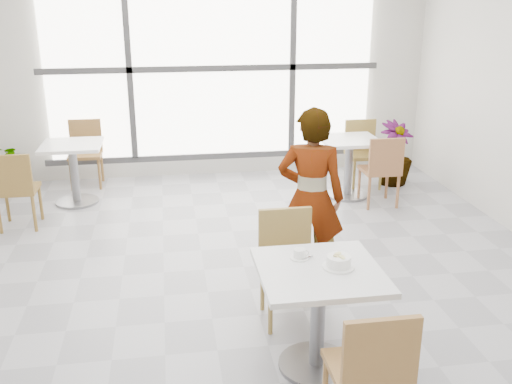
{
  "coord_description": "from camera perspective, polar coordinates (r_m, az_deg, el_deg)",
  "views": [
    {
      "loc": [
        -0.66,
        -4.45,
        2.45
      ],
      "look_at": [
        0.0,
        -0.3,
        1.0
      ],
      "focal_mm": 40.5,
      "sensor_mm": 36.0,
      "label": 1
    }
  ],
  "objects": [
    {
      "name": "floor",
      "position": [
        5.12,
        -0.54,
        -9.54
      ],
      "size": [
        7.0,
        7.0,
        0.0
      ],
      "primitive_type": "plane",
      "color": "#9E9EA5",
      "rests_on": "ground"
    },
    {
      "name": "wall_back",
      "position": [
        8.04,
        -4.37,
        12.15
      ],
      "size": [
        6.0,
        0.0,
        6.0
      ],
      "primitive_type": "plane",
      "rotation": [
        1.57,
        0.0,
        0.0
      ],
      "color": "silver",
      "rests_on": "ground"
    },
    {
      "name": "window",
      "position": [
        7.97,
        -4.32,
        12.1
      ],
      "size": [
        4.6,
        0.07,
        2.52
      ],
      "color": "white",
      "rests_on": "ground"
    },
    {
      "name": "main_table",
      "position": [
        3.92,
        6.18,
        -10.51
      ],
      "size": [
        0.8,
        0.8,
        0.75
      ],
      "color": "silver",
      "rests_on": "ground"
    },
    {
      "name": "chair_near",
      "position": [
        3.38,
        11.37,
        -16.63
      ],
      "size": [
        0.42,
        0.42,
        0.87
      ],
      "rotation": [
        0.0,
        0.0,
        3.14
      ],
      "color": "#9E703C",
      "rests_on": "ground"
    },
    {
      "name": "chair_far",
      "position": [
        4.53,
        3.11,
        -6.47
      ],
      "size": [
        0.42,
        0.42,
        0.87
      ],
      "color": "olive",
      "rests_on": "ground"
    },
    {
      "name": "oatmeal_bowl",
      "position": [
        3.83,
        8.16,
        -6.8
      ],
      "size": [
        0.21,
        0.21,
        0.1
      ],
      "color": "white",
      "rests_on": "main_table"
    },
    {
      "name": "coffee_cup",
      "position": [
        3.93,
        4.37,
        -6.15
      ],
      "size": [
        0.16,
        0.13,
        0.07
      ],
      "color": "white",
      "rests_on": "main_table"
    },
    {
      "name": "person",
      "position": [
        4.96,
        5.44,
        -0.6
      ],
      "size": [
        0.66,
        0.54,
        1.58
      ],
      "primitive_type": "imported",
      "rotation": [
        0.0,
        0.0,
        2.83
      ],
      "color": "black",
      "rests_on": "ground"
    },
    {
      "name": "bg_table_left",
      "position": [
        7.34,
        -17.58,
        2.58
      ],
      "size": [
        0.7,
        0.7,
        0.75
      ],
      "color": "white",
      "rests_on": "ground"
    },
    {
      "name": "bg_table_right",
      "position": [
        7.33,
        9.16,
        3.22
      ],
      "size": [
        0.7,
        0.7,
        0.75
      ],
      "color": "white",
      "rests_on": "ground"
    },
    {
      "name": "bg_chair_left_near",
      "position": [
        6.7,
        -22.69,
        0.57
      ],
      "size": [
        0.42,
        0.42,
        0.87
      ],
      "rotation": [
        0.0,
        0.0,
        3.14
      ],
      "color": "olive",
      "rests_on": "ground"
    },
    {
      "name": "bg_chair_left_far",
      "position": [
        8.04,
        -16.47,
        4.17
      ],
      "size": [
        0.42,
        0.42,
        0.87
      ],
      "color": "olive",
      "rests_on": "ground"
    },
    {
      "name": "bg_chair_right_near",
      "position": [
        7.03,
        12.36,
        2.46
      ],
      "size": [
        0.42,
        0.42,
        0.87
      ],
      "rotation": [
        0.0,
        0.0,
        3.14
      ],
      "color": "#9B643D",
      "rests_on": "ground"
    },
    {
      "name": "bg_chair_right_far",
      "position": [
        7.82,
        10.42,
        4.25
      ],
      "size": [
        0.42,
        0.42,
        0.87
      ],
      "color": "#A0813C",
      "rests_on": "ground"
    },
    {
      "name": "plant_left",
      "position": [
        8.1,
        -23.29,
        2.24
      ],
      "size": [
        0.72,
        0.67,
        0.66
      ],
      "primitive_type": "imported",
      "rotation": [
        0.0,
        0.0,
        -0.3
      ],
      "color": "#3C763A",
      "rests_on": "ground"
    },
    {
      "name": "plant_right",
      "position": [
        7.96,
        13.51,
        3.74
      ],
      "size": [
        0.62,
        0.62,
        0.86
      ],
      "primitive_type": "imported",
      "rotation": [
        0.0,
        0.0,
        0.37
      ],
      "color": "#628D4C",
      "rests_on": "ground"
    }
  ]
}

